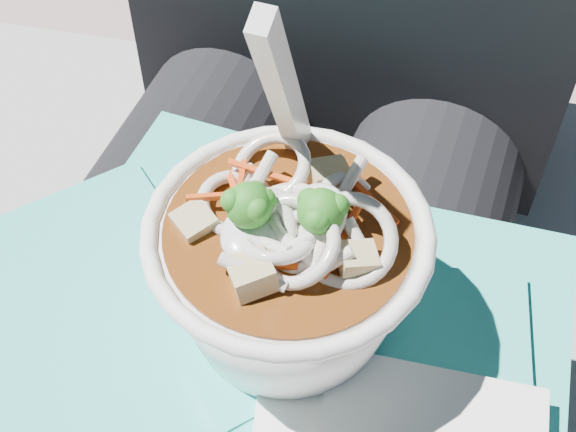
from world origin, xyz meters
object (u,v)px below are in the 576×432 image
(stone_ledge, at_px, (296,382))
(udon_bowl, at_px, (288,263))
(plastic_bag, at_px, (250,340))
(person_body, at_px, (272,239))
(lap, at_px, (224,375))

(stone_ledge, height_order, udon_bowl, udon_bowl)
(plastic_bag, relative_size, udon_bowl, 2.00)
(plastic_bag, bearing_deg, stone_ledge, 99.11)
(person_body, bearing_deg, lap, -90.00)
(plastic_bag, bearing_deg, udon_bowl, 46.61)
(stone_ledge, bearing_deg, udon_bowl, -73.57)
(udon_bowl, bearing_deg, plastic_bag, -133.39)
(lap, xyz_separation_m, udon_bowl, (0.04, 0.01, 0.14))
(lap, bearing_deg, plastic_bag, -24.77)
(stone_ledge, bearing_deg, person_body, -90.00)
(stone_ledge, distance_m, lap, 0.32)
(stone_ledge, bearing_deg, lap, -90.00)
(lap, xyz_separation_m, plastic_bag, (0.03, -0.01, 0.08))
(person_body, relative_size, plastic_bag, 2.45)
(person_body, height_order, plastic_bag, person_body)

